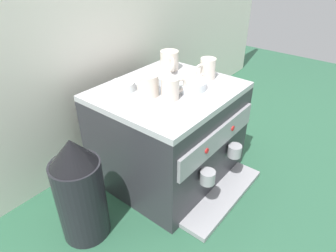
{
  "coord_description": "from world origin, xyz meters",
  "views": [
    {
      "loc": [
        -0.83,
        -0.67,
        0.9
      ],
      "look_at": [
        0.0,
        0.0,
        0.24
      ],
      "focal_mm": 32.04,
      "sensor_mm": 36.0,
      "label": 1
    }
  ],
  "objects_px": {
    "milk_pitcher": "(219,127)",
    "ceramic_cup_3": "(171,88)",
    "ceramic_bowl_0": "(155,78)",
    "ceramic_bowl_2": "(123,86)",
    "espresso_machine": "(169,134)",
    "coffee_grinder": "(80,191)",
    "ceramic_cup_0": "(207,69)",
    "ceramic_bowl_1": "(190,85)",
    "ceramic_cup_1": "(148,85)",
    "ceramic_cup_2": "(170,61)"
  },
  "relations": [
    {
      "from": "ceramic_cup_2",
      "to": "ceramic_bowl_0",
      "type": "bearing_deg",
      "value": -164.48
    },
    {
      "from": "ceramic_cup_2",
      "to": "ceramic_bowl_2",
      "type": "relative_size",
      "value": 1.17
    },
    {
      "from": "ceramic_cup_1",
      "to": "ceramic_cup_3",
      "type": "height_order",
      "value": "same"
    },
    {
      "from": "ceramic_bowl_0",
      "to": "espresso_machine",
      "type": "bearing_deg",
      "value": -103.15
    },
    {
      "from": "milk_pitcher",
      "to": "ceramic_cup_3",
      "type": "bearing_deg",
      "value": -177.27
    },
    {
      "from": "espresso_machine",
      "to": "coffee_grinder",
      "type": "height_order",
      "value": "espresso_machine"
    },
    {
      "from": "ceramic_cup_0",
      "to": "milk_pitcher",
      "type": "height_order",
      "value": "ceramic_cup_0"
    },
    {
      "from": "ceramic_cup_3",
      "to": "ceramic_bowl_1",
      "type": "xyz_separation_m",
      "value": [
        0.11,
        -0.0,
        -0.02
      ]
    },
    {
      "from": "ceramic_cup_1",
      "to": "coffee_grinder",
      "type": "height_order",
      "value": "ceramic_cup_1"
    },
    {
      "from": "espresso_machine",
      "to": "ceramic_cup_3",
      "type": "bearing_deg",
      "value": -135.75
    },
    {
      "from": "espresso_machine",
      "to": "ceramic_bowl_0",
      "type": "relative_size",
      "value": 5.76
    },
    {
      "from": "ceramic_cup_1",
      "to": "ceramic_bowl_1",
      "type": "relative_size",
      "value": 0.87
    },
    {
      "from": "ceramic_cup_0",
      "to": "ceramic_cup_2",
      "type": "height_order",
      "value": "ceramic_cup_0"
    },
    {
      "from": "ceramic_cup_0",
      "to": "coffee_grinder",
      "type": "relative_size",
      "value": 0.27
    },
    {
      "from": "ceramic_cup_1",
      "to": "espresso_machine",
      "type": "bearing_deg",
      "value": -20.11
    },
    {
      "from": "ceramic_bowl_0",
      "to": "ceramic_cup_3",
      "type": "bearing_deg",
      "value": -118.51
    },
    {
      "from": "ceramic_cup_0",
      "to": "ceramic_bowl_2",
      "type": "bearing_deg",
      "value": 148.01
    },
    {
      "from": "ceramic_cup_0",
      "to": "ceramic_bowl_0",
      "type": "relative_size",
      "value": 1.07
    },
    {
      "from": "ceramic_cup_3",
      "to": "coffee_grinder",
      "type": "distance_m",
      "value": 0.47
    },
    {
      "from": "ceramic_bowl_1",
      "to": "ceramic_cup_1",
      "type": "bearing_deg",
      "value": 147.53
    },
    {
      "from": "ceramic_bowl_0",
      "to": "milk_pitcher",
      "type": "xyz_separation_m",
      "value": [
        0.36,
        -0.12,
        -0.36
      ]
    },
    {
      "from": "ceramic_cup_1",
      "to": "ceramic_bowl_1",
      "type": "height_order",
      "value": "ceramic_cup_1"
    },
    {
      "from": "ceramic_cup_3",
      "to": "ceramic_bowl_0",
      "type": "bearing_deg",
      "value": 61.49
    },
    {
      "from": "coffee_grinder",
      "to": "milk_pitcher",
      "type": "bearing_deg",
      "value": -4.08
    },
    {
      "from": "ceramic_bowl_1",
      "to": "milk_pitcher",
      "type": "height_order",
      "value": "ceramic_bowl_1"
    },
    {
      "from": "ceramic_bowl_0",
      "to": "ceramic_bowl_2",
      "type": "height_order",
      "value": "ceramic_bowl_2"
    },
    {
      "from": "ceramic_cup_0",
      "to": "ceramic_bowl_2",
      "type": "relative_size",
      "value": 1.14
    },
    {
      "from": "ceramic_cup_2",
      "to": "coffee_grinder",
      "type": "height_order",
      "value": "ceramic_cup_2"
    },
    {
      "from": "espresso_machine",
      "to": "ceramic_bowl_2",
      "type": "bearing_deg",
      "value": 131.48
    },
    {
      "from": "ceramic_bowl_2",
      "to": "milk_pitcher",
      "type": "relative_size",
      "value": 0.74
    },
    {
      "from": "milk_pitcher",
      "to": "coffee_grinder",
      "type": "bearing_deg",
      "value": 175.92
    },
    {
      "from": "espresso_machine",
      "to": "ceramic_cup_2",
      "type": "height_order",
      "value": "ceramic_cup_2"
    },
    {
      "from": "ceramic_cup_1",
      "to": "ceramic_cup_3",
      "type": "xyz_separation_m",
      "value": [
        0.03,
        -0.09,
        -0.0
      ]
    },
    {
      "from": "ceramic_cup_3",
      "to": "ceramic_bowl_2",
      "type": "distance_m",
      "value": 0.2
    },
    {
      "from": "ceramic_cup_0",
      "to": "ceramic_bowl_1",
      "type": "distance_m",
      "value": 0.13
    },
    {
      "from": "ceramic_bowl_1",
      "to": "milk_pitcher",
      "type": "distance_m",
      "value": 0.49
    },
    {
      "from": "ceramic_cup_3",
      "to": "ceramic_bowl_0",
      "type": "xyz_separation_m",
      "value": [
        0.08,
        0.14,
        -0.02
      ]
    },
    {
      "from": "ceramic_cup_2",
      "to": "ceramic_bowl_1",
      "type": "xyz_separation_m",
      "value": [
        -0.11,
        -0.18,
        -0.03
      ]
    },
    {
      "from": "ceramic_cup_2",
      "to": "ceramic_cup_0",
      "type": "bearing_deg",
      "value": -84.07
    },
    {
      "from": "ceramic_cup_2",
      "to": "ceramic_cup_3",
      "type": "bearing_deg",
      "value": -140.46
    },
    {
      "from": "espresso_machine",
      "to": "ceramic_cup_1",
      "type": "relative_size",
      "value": 5.11
    },
    {
      "from": "ceramic_bowl_0",
      "to": "ceramic_bowl_2",
      "type": "bearing_deg",
      "value": 161.68
    },
    {
      "from": "ceramic_cup_2",
      "to": "ceramic_bowl_1",
      "type": "distance_m",
      "value": 0.22
    },
    {
      "from": "ceramic_bowl_2",
      "to": "ceramic_cup_2",
      "type": "bearing_deg",
      "value": -1.14
    },
    {
      "from": "ceramic_cup_1",
      "to": "ceramic_cup_3",
      "type": "distance_m",
      "value": 0.09
    },
    {
      "from": "ceramic_cup_2",
      "to": "ceramic_cup_1",
      "type": "bearing_deg",
      "value": -159.27
    },
    {
      "from": "ceramic_cup_1",
      "to": "ceramic_bowl_0",
      "type": "bearing_deg",
      "value": 27.18
    },
    {
      "from": "ceramic_cup_0",
      "to": "ceramic_bowl_0",
      "type": "bearing_deg",
      "value": 138.89
    },
    {
      "from": "milk_pitcher",
      "to": "ceramic_bowl_1",
      "type": "bearing_deg",
      "value": -175.79
    },
    {
      "from": "ceramic_bowl_0",
      "to": "ceramic_bowl_2",
      "type": "relative_size",
      "value": 1.07
    }
  ]
}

